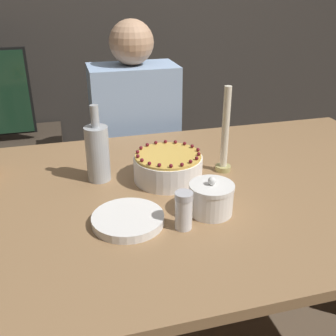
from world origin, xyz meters
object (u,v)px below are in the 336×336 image
(cake, at_px, (168,167))
(sugar_shaker, at_px, (184,210))
(candle, at_px, (225,138))
(person_man_blue_shirt, at_px, (136,163))
(bottle, at_px, (98,152))
(sugar_bowl, at_px, (211,198))

(cake, distance_m, sugar_shaker, 0.29)
(sugar_shaker, distance_m, candle, 0.39)
(candle, bearing_deg, person_man_blue_shirt, 107.69)
(sugar_shaker, bearing_deg, bottle, 118.12)
(sugar_bowl, relative_size, person_man_blue_shirt, 0.11)
(sugar_shaker, xyz_separation_m, candle, (0.24, 0.30, 0.07))
(candle, relative_size, bottle, 1.17)
(cake, xyz_separation_m, person_man_blue_shirt, (0.01, 0.64, -0.27))
(sugar_shaker, bearing_deg, cake, 83.04)
(sugar_bowl, xyz_separation_m, sugar_shaker, (-0.10, -0.05, 0.01))
(cake, relative_size, candle, 0.76)
(cake, distance_m, bottle, 0.24)
(candle, distance_m, bottle, 0.43)
(sugar_shaker, height_order, candle, candle)
(sugar_bowl, distance_m, candle, 0.30)
(bottle, bearing_deg, candle, -5.98)
(cake, height_order, bottle, bottle)
(sugar_shaker, relative_size, bottle, 0.42)
(sugar_bowl, bearing_deg, bottle, 134.12)
(sugar_bowl, height_order, bottle, bottle)
(sugar_bowl, distance_m, sugar_shaker, 0.11)
(cake, relative_size, person_man_blue_shirt, 0.19)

